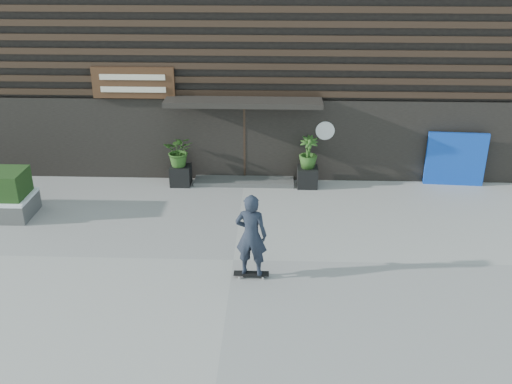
{
  "coord_description": "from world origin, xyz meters",
  "views": [
    {
      "loc": [
        0.96,
        -11.7,
        6.95
      ],
      "look_at": [
        0.47,
        1.44,
        1.1
      ],
      "focal_mm": 40.89,
      "sensor_mm": 36.0,
      "label": 1
    }
  ],
  "objects_px": {
    "planter_pot_left": "(181,175)",
    "planter_pot_right": "(307,177)",
    "skateboarder": "(251,236)",
    "blue_tarp": "(456,159)"
  },
  "relations": [
    {
      "from": "blue_tarp",
      "to": "skateboarder",
      "type": "bearing_deg",
      "value": -133.41
    },
    {
      "from": "blue_tarp",
      "to": "skateboarder",
      "type": "relative_size",
      "value": 0.88
    },
    {
      "from": "planter_pot_left",
      "to": "planter_pot_right",
      "type": "xyz_separation_m",
      "value": [
        3.8,
        0.0,
        0.0
      ]
    },
    {
      "from": "planter_pot_right",
      "to": "blue_tarp",
      "type": "distance_m",
      "value": 4.43
    },
    {
      "from": "planter_pot_left",
      "to": "planter_pot_right",
      "type": "bearing_deg",
      "value": 0.0
    },
    {
      "from": "planter_pot_left",
      "to": "blue_tarp",
      "type": "height_order",
      "value": "blue_tarp"
    },
    {
      "from": "planter_pot_left",
      "to": "skateboarder",
      "type": "relative_size",
      "value": 0.3
    },
    {
      "from": "planter_pot_left",
      "to": "blue_tarp",
      "type": "bearing_deg",
      "value": 2.1
    },
    {
      "from": "blue_tarp",
      "to": "skateboarder",
      "type": "xyz_separation_m",
      "value": [
        -5.85,
        -5.41,
        0.22
      ]
    },
    {
      "from": "planter_pot_right",
      "to": "blue_tarp",
      "type": "height_order",
      "value": "blue_tarp"
    }
  ]
}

